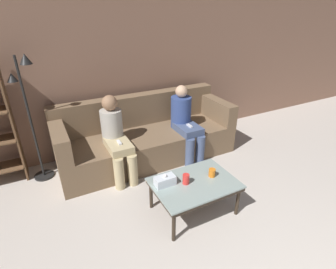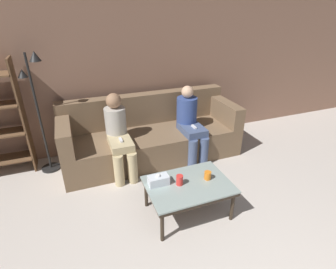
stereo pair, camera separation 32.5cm
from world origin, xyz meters
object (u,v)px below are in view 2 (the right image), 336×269
Objects in this scene: couch at (151,136)px; tissue_box at (158,180)px; cup_near_left at (180,180)px; coffee_table at (188,187)px; standing_lamp at (38,102)px; seated_person_mid_left at (190,122)px; cup_near_right at (208,175)px; seated_person_left_end at (118,133)px.

couch is 11.84× the size of tissue_box.
tissue_box is at bearing 157.79° from cup_near_left.
coffee_table is 8.04× the size of cup_near_left.
standing_lamp reaches higher than seated_person_mid_left.
cup_near_left is 0.10× the size of seated_person_mid_left.
couch is 2.39× the size of seated_person_mid_left.
seated_person_mid_left is (0.86, 1.03, 0.13)m from tissue_box.
seated_person_mid_left is (0.65, 1.12, 0.13)m from cup_near_left.
cup_near_right is at bearing 1.52° from coffee_table.
cup_near_left is 1.30m from seated_person_mid_left.
couch is 1.38m from coffee_table.
tissue_box is 1.91m from standing_lamp.
couch is 1.62m from standing_lamp.
standing_lamp is at bearing 156.48° from seated_person_left_end.
tissue_box is at bearing -104.17° from couch.
seated_person_left_end is at bearing 114.76° from coffee_table.
standing_lamp reaches higher than coffee_table.
coffee_table is at bearing -65.24° from seated_person_left_end.
couch is at bearing 99.05° from cup_near_right.
cup_near_right is at bearing -105.58° from seated_person_mid_left.
couch reaches higher than cup_near_right.
cup_near_right is 0.55m from tissue_box.
seated_person_left_end is at bearing -154.90° from couch.
seated_person_mid_left reaches higher than cup_near_left.
coffee_table is (-0.02, -1.38, 0.03)m from couch.
seated_person_mid_left is at bearing -23.45° from couch.
seated_person_mid_left reaches higher than couch.
seated_person_left_end is at bearing -179.01° from seated_person_mid_left.
tissue_box is at bearing -129.63° from seated_person_mid_left.
seated_person_left_end reaches higher than tissue_box.
cup_near_right is (0.33, -0.02, -0.01)m from cup_near_left.
tissue_box is 1.35m from seated_person_mid_left.
tissue_box is (-0.54, 0.11, 0.00)m from cup_near_right.
coffee_table is 0.14m from cup_near_left.
cup_near_left is at bearing -120.00° from seated_person_mid_left.
seated_person_left_end is 1.07m from seated_person_mid_left.
couch reaches higher than cup_near_left.
coffee_table is at bearing -178.48° from cup_near_right.
cup_near_right is 0.09× the size of seated_person_left_end.
cup_near_left is at bearing 176.39° from cup_near_right.
tissue_box is at bearing -51.08° from standing_lamp.
tissue_box reaches higher than coffee_table.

